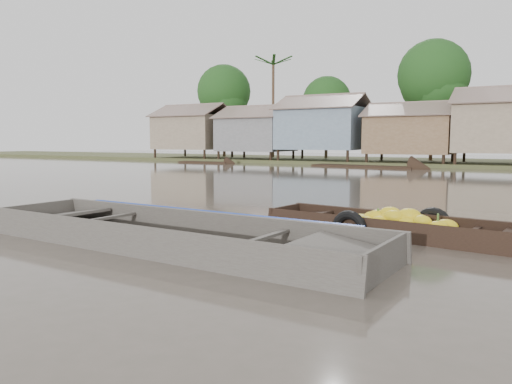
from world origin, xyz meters
The scene contains 3 objects.
ground centered at (0.00, 0.00, 0.00)m, with size 120.00×120.00×0.00m, color #4F483D.
banana_boat centered at (1.85, 2.31, 0.15)m, with size 5.62×2.08×0.78m.
viewer_boat centered at (-1.37, -0.53, 0.07)m, with size 7.93×2.52×0.63m.
Camera 1 is at (4.12, -7.33, 1.85)m, focal length 35.00 mm.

